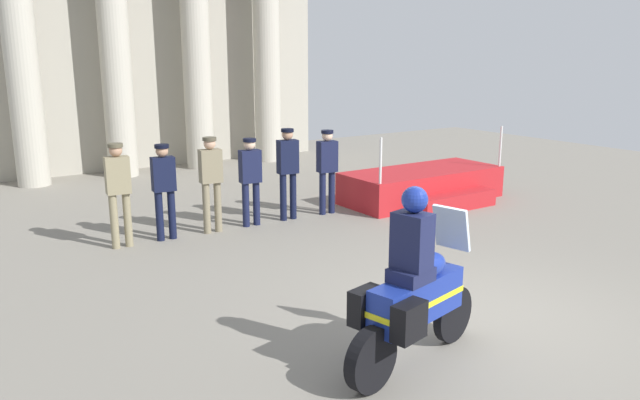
{
  "coord_description": "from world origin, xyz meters",
  "views": [
    {
      "loc": [
        -5.5,
        -4.77,
        3.14
      ],
      "look_at": [
        -0.73,
        2.39,
        1.09
      ],
      "focal_mm": 34.62,
      "sensor_mm": 36.0,
      "label": 1
    }
  ],
  "objects_px": {
    "reviewing_stand": "(424,186)",
    "officer_in_row_0": "(118,187)",
    "officer_in_row_5": "(327,165)",
    "motorcycle_with_rider": "(413,294)",
    "officer_in_row_4": "(288,166)",
    "officer_in_row_2": "(211,177)",
    "officer_in_row_1": "(164,184)",
    "officer_in_row_3": "(250,175)"
  },
  "relations": [
    {
      "from": "officer_in_row_5",
      "to": "motorcycle_with_rider",
      "type": "relative_size",
      "value": 0.81
    },
    {
      "from": "officer_in_row_2",
      "to": "motorcycle_with_rider",
      "type": "xyz_separation_m",
      "value": [
        -0.33,
        -5.65,
        -0.22
      ]
    },
    {
      "from": "reviewing_stand",
      "to": "officer_in_row_3",
      "type": "xyz_separation_m",
      "value": [
        -4.06,
        0.31,
        0.64
      ]
    },
    {
      "from": "officer_in_row_3",
      "to": "officer_in_row_5",
      "type": "bearing_deg",
      "value": -176.13
    },
    {
      "from": "reviewing_stand",
      "to": "officer_in_row_1",
      "type": "relative_size",
      "value": 2.16
    },
    {
      "from": "officer_in_row_0",
      "to": "officer_in_row_1",
      "type": "bearing_deg",
      "value": -173.25
    },
    {
      "from": "officer_in_row_2",
      "to": "officer_in_row_4",
      "type": "bearing_deg",
      "value": -174.26
    },
    {
      "from": "officer_in_row_0",
      "to": "officer_in_row_4",
      "type": "relative_size",
      "value": 0.98
    },
    {
      "from": "officer_in_row_0",
      "to": "officer_in_row_1",
      "type": "height_order",
      "value": "officer_in_row_0"
    },
    {
      "from": "officer_in_row_2",
      "to": "officer_in_row_4",
      "type": "height_order",
      "value": "officer_in_row_4"
    },
    {
      "from": "officer_in_row_1",
      "to": "officer_in_row_5",
      "type": "bearing_deg",
      "value": -175.7
    },
    {
      "from": "officer_in_row_3",
      "to": "officer_in_row_4",
      "type": "relative_size",
      "value": 0.93
    },
    {
      "from": "officer_in_row_5",
      "to": "motorcycle_with_rider",
      "type": "xyz_separation_m",
      "value": [
        -2.79,
        -5.6,
        -0.2
      ]
    },
    {
      "from": "officer_in_row_4",
      "to": "officer_in_row_5",
      "type": "bearing_deg",
      "value": -177.46
    },
    {
      "from": "officer_in_row_3",
      "to": "motorcycle_with_rider",
      "type": "relative_size",
      "value": 0.79
    },
    {
      "from": "officer_in_row_0",
      "to": "officer_in_row_5",
      "type": "height_order",
      "value": "officer_in_row_0"
    },
    {
      "from": "officer_in_row_3",
      "to": "reviewing_stand",
      "type": "bearing_deg",
      "value": -178.77
    },
    {
      "from": "officer_in_row_0",
      "to": "officer_in_row_2",
      "type": "relative_size",
      "value": 1.01
    },
    {
      "from": "officer_in_row_2",
      "to": "officer_in_row_5",
      "type": "height_order",
      "value": "officer_in_row_2"
    },
    {
      "from": "officer_in_row_1",
      "to": "officer_in_row_2",
      "type": "bearing_deg",
      "value": -176.56
    },
    {
      "from": "reviewing_stand",
      "to": "officer_in_row_0",
      "type": "relative_size",
      "value": 2.06
    },
    {
      "from": "officer_in_row_2",
      "to": "officer_in_row_0",
      "type": "bearing_deg",
      "value": 5.01
    },
    {
      "from": "reviewing_stand",
      "to": "officer_in_row_0",
      "type": "height_order",
      "value": "officer_in_row_0"
    },
    {
      "from": "officer_in_row_5",
      "to": "reviewing_stand",
      "type": "bearing_deg",
      "value": 179.39
    },
    {
      "from": "officer_in_row_1",
      "to": "motorcycle_with_rider",
      "type": "bearing_deg",
      "value": 100.84
    },
    {
      "from": "officer_in_row_1",
      "to": "officer_in_row_5",
      "type": "height_order",
      "value": "officer_in_row_5"
    },
    {
      "from": "reviewing_stand",
      "to": "officer_in_row_2",
      "type": "height_order",
      "value": "officer_in_row_2"
    },
    {
      "from": "reviewing_stand",
      "to": "officer_in_row_5",
      "type": "height_order",
      "value": "officer_in_row_5"
    },
    {
      "from": "officer_in_row_2",
      "to": "motorcycle_with_rider",
      "type": "distance_m",
      "value": 5.66
    },
    {
      "from": "officer_in_row_1",
      "to": "officer_in_row_4",
      "type": "relative_size",
      "value": 0.94
    },
    {
      "from": "reviewing_stand",
      "to": "officer_in_row_3",
      "type": "relative_size",
      "value": 2.18
    },
    {
      "from": "officer_in_row_5",
      "to": "motorcycle_with_rider",
      "type": "distance_m",
      "value": 6.26
    },
    {
      "from": "officer_in_row_2",
      "to": "officer_in_row_3",
      "type": "relative_size",
      "value": 1.05
    },
    {
      "from": "officer_in_row_0",
      "to": "officer_in_row_1",
      "type": "distance_m",
      "value": 0.77
    },
    {
      "from": "officer_in_row_0",
      "to": "officer_in_row_3",
      "type": "xyz_separation_m",
      "value": [
        2.4,
        -0.01,
        -0.06
      ]
    },
    {
      "from": "officer_in_row_5",
      "to": "officer_in_row_1",
      "type": "bearing_deg",
      "value": 4.3
    },
    {
      "from": "reviewing_stand",
      "to": "officer_in_row_4",
      "type": "xyz_separation_m",
      "value": [
        -3.26,
        0.31,
        0.72
      ]
    },
    {
      "from": "officer_in_row_1",
      "to": "motorcycle_with_rider",
      "type": "distance_m",
      "value": 5.71
    },
    {
      "from": "officer_in_row_3",
      "to": "officer_in_row_5",
      "type": "distance_m",
      "value": 1.68
    },
    {
      "from": "reviewing_stand",
      "to": "officer_in_row_0",
      "type": "xyz_separation_m",
      "value": [
        -6.45,
        0.32,
        0.7
      ]
    },
    {
      "from": "reviewing_stand",
      "to": "motorcycle_with_rider",
      "type": "distance_m",
      "value": 7.45
    },
    {
      "from": "officer_in_row_0",
      "to": "officer_in_row_5",
      "type": "relative_size",
      "value": 1.03
    }
  ]
}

